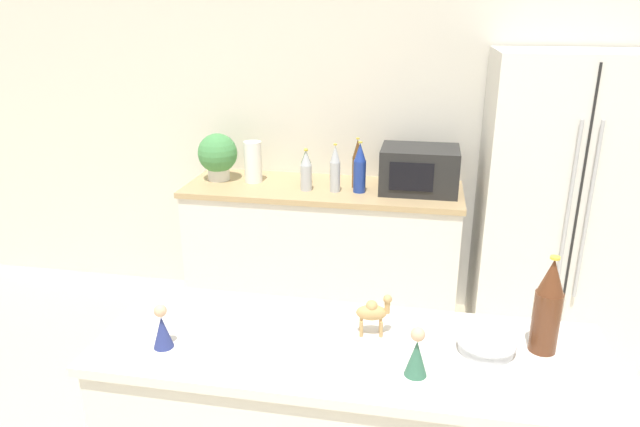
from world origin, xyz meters
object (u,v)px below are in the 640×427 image
microwave (419,169)px  wise_man_figurine_blue (416,355)px  back_bottle_0 (335,169)px  fruit_bowl (486,344)px  back_bottle_3 (306,167)px  wise_man_figurine_crimson (162,329)px  wine_bottle (548,307)px  refrigerator (562,207)px  back_bottle_4 (360,168)px  potted_plant (218,155)px  back_bottle_1 (306,171)px  paper_towel_roll (253,162)px  camel_figurine (373,312)px  back_bottle_2 (357,164)px

microwave → wise_man_figurine_blue: microwave is taller
back_bottle_0 → fruit_bowl: size_ratio=1.60×
back_bottle_3 → wise_man_figurine_crimson: bearing=-91.3°
back_bottle_3 → wine_bottle: size_ratio=0.72×
refrigerator → back_bottle_4: refrigerator is taller
refrigerator → potted_plant: size_ratio=5.75×
back_bottle_1 → fruit_bowl: (0.96, -1.74, -0.06)m
paper_towel_roll → microwave: (1.09, -0.01, 0.00)m
back_bottle_1 → back_bottle_3: back_bottle_1 is taller
paper_towel_roll → camel_figurine: 2.07m
paper_towel_roll → wise_man_figurine_crimson: bearing=-81.4°
back_bottle_1 → camel_figurine: 1.80m
paper_towel_roll → back_bottle_4: 0.73m
paper_towel_roll → wine_bottle: size_ratio=0.82×
microwave → back_bottle_2: (-0.39, 0.00, 0.02)m
refrigerator → wise_man_figurine_blue: 2.11m
refrigerator → wine_bottle: refrigerator is taller
camel_figurine → wise_man_figurine_blue: 0.26m
paper_towel_roll → microwave: microwave is taller
refrigerator → back_bottle_1: bearing=-178.7°
paper_towel_roll → wise_man_figurine_crimson: 2.05m
wine_bottle → wise_man_figurine_crimson: (-1.22, -0.21, -0.09)m
potted_plant → fruit_bowl: (1.59, -1.86, -0.11)m
fruit_bowl → back_bottle_3: bearing=117.9°
back_bottle_1 → fruit_bowl: 1.99m
back_bottle_2 → fruit_bowl: bearing=-70.6°
microwave → wise_man_figurine_blue: bearing=-88.9°
back_bottle_4 → fruit_bowl: size_ratio=1.69×
back_bottle_1 → back_bottle_2: bearing=20.4°
back_bottle_0 → wine_bottle: 1.96m
wise_man_figurine_crimson → potted_plant: bearing=105.2°
refrigerator → back_bottle_3: bearing=176.5°
back_bottle_0 → fruit_bowl: bearing=-66.0°
back_bottle_1 → back_bottle_4: bearing=3.6°
paper_towel_roll → back_bottle_3: size_ratio=1.14×
back_bottle_4 → wise_man_figurine_blue: (0.40, -1.93, -0.05)m
microwave → fruit_bowl: 1.87m
refrigerator → fruit_bowl: bearing=-108.5°
camel_figurine → back_bottle_1: bearing=109.1°
microwave → potted_plant: bearing=179.7°
back_bottle_0 → camel_figurine: 1.76m
wise_man_figurine_crimson → camel_figurine: bearing=17.0°
wise_man_figurine_blue → wine_bottle: bearing=27.8°
potted_plant → back_bottle_1: 0.64m
potted_plant → back_bottle_2: 0.94m
potted_plant → wise_man_figurine_blue: bearing=-56.0°
wine_bottle → wise_man_figurine_blue: bearing=-152.2°
refrigerator → back_bottle_3: size_ratio=7.62×
potted_plant → back_bottle_0: size_ratio=1.03×
wine_bottle → wise_man_figurine_crimson: 1.24m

